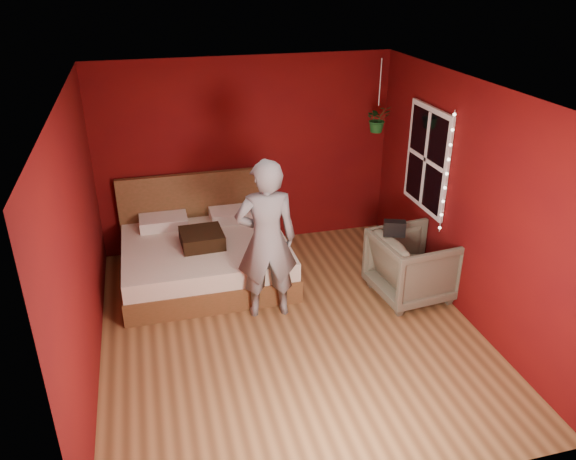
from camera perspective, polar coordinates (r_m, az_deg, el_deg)
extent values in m
plane|color=olive|center=(6.29, 0.10, -9.96)|extent=(4.50, 4.50, 0.00)
cube|color=#5D0B09|center=(7.69, -4.25, 7.69)|extent=(4.00, 0.02, 2.60)
cube|color=#5D0B09|center=(3.81, 9.11, -13.09)|extent=(4.00, 0.02, 2.60)
cube|color=#5D0B09|center=(5.52, -20.49, -1.44)|extent=(0.02, 4.50, 2.60)
cube|color=#5D0B09|center=(6.41, 17.78, 2.73)|extent=(0.02, 4.50, 2.60)
cube|color=silver|center=(5.22, 0.13, 14.01)|extent=(4.00, 4.50, 0.02)
cube|color=white|center=(7.04, 13.96, 7.00)|extent=(0.04, 0.97, 1.27)
cube|color=black|center=(7.04, 13.85, 6.99)|extent=(0.02, 0.85, 1.15)
cube|color=white|center=(7.03, 13.82, 6.99)|extent=(0.03, 0.05, 1.15)
cube|color=white|center=(7.03, 13.82, 6.99)|extent=(0.03, 0.85, 0.05)
cylinder|color=silver|center=(6.60, 15.83, 5.52)|extent=(0.01, 0.01, 1.45)
sphere|color=#FFF2CC|center=(6.85, 15.16, 0.22)|extent=(0.04, 0.04, 0.04)
sphere|color=#FFF2CC|center=(6.78, 15.32, 1.51)|extent=(0.04, 0.04, 0.04)
sphere|color=#FFF2CC|center=(6.72, 15.49, 2.82)|extent=(0.04, 0.04, 0.04)
sphere|color=#FFF2CC|center=(6.66, 15.65, 4.16)|extent=(0.04, 0.04, 0.04)
sphere|color=#FFF2CC|center=(6.60, 15.83, 5.52)|extent=(0.04, 0.04, 0.04)
sphere|color=#FFF2CC|center=(6.55, 16.00, 6.90)|extent=(0.04, 0.04, 0.04)
sphere|color=#FFF2CC|center=(6.50, 16.18, 8.31)|extent=(0.04, 0.04, 0.04)
sphere|color=#FFF2CC|center=(6.45, 16.37, 9.74)|extent=(0.04, 0.04, 0.04)
sphere|color=#FFF2CC|center=(6.41, 16.55, 11.18)|extent=(0.04, 0.04, 0.04)
cube|color=brown|center=(7.22, -8.28, -3.84)|extent=(2.05, 1.74, 0.29)
cube|color=silver|center=(7.10, -8.41, -2.04)|extent=(2.01, 1.70, 0.23)
cube|color=brown|center=(7.77, -9.25, 1.78)|extent=(2.05, 0.08, 1.13)
cube|color=silver|center=(7.52, -12.53, 0.81)|extent=(0.61, 0.39, 0.14)
cube|color=silver|center=(7.59, -5.60, 1.57)|extent=(0.61, 0.39, 0.14)
imported|color=slate|center=(6.10, -2.20, -1.04)|extent=(0.71, 0.49, 1.85)
imported|color=#656550|center=(6.83, 12.56, -3.54)|extent=(0.97, 0.95, 0.81)
cube|color=black|center=(6.55, 10.77, 0.18)|extent=(0.28, 0.20, 0.18)
cube|color=black|center=(6.94, -8.74, -0.84)|extent=(0.53, 0.53, 0.18)
cylinder|color=silver|center=(7.26, 9.35, 14.60)|extent=(0.01, 0.01, 0.58)
imported|color=#174F16|center=(7.36, 9.10, 11.09)|extent=(0.32, 0.29, 0.34)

